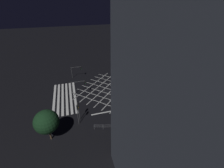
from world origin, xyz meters
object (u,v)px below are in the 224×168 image
object	(u,v)px
traffic_light_se_main	(78,108)
street_lamp_east	(141,48)
traffic_light_sw_cross	(77,69)
traffic_light_se_cross	(78,111)
traffic_light_ne_cross	(168,93)
traffic_light_median_south	(79,85)
street_lamp_west	(152,53)
street_tree_far	(137,52)
street_tree_near	(46,122)
waiting_car	(144,114)
traffic_light_nw_main	(133,63)
traffic_light_nw_cross	(132,62)
traffic_light_ne_main	(165,95)

from	to	relation	value
traffic_light_se_main	street_lamp_east	world-z (taller)	street_lamp_east
traffic_light_sw_cross	traffic_light_se_cross	bearing A→B (deg)	-94.25
traffic_light_ne_cross	traffic_light_median_south	distance (m)	19.02
traffic_light_sw_cross	street_lamp_west	bearing A→B (deg)	-5.14
street_lamp_east	street_tree_far	distance (m)	2.45
traffic_light_se_cross	traffic_light_ne_cross	size ratio (longest dim) A/B	0.97
traffic_light_ne_cross	street_tree_near	distance (m)	22.88
traffic_light_sw_cross	waiting_car	bearing A→B (deg)	-62.00
traffic_light_nw_main	street_tree_near	bearing A→B (deg)	-49.59
traffic_light_se_cross	traffic_light_se_main	xyz separation A→B (m)	(-1.15, 0.19, -0.22)
traffic_light_se_main	waiting_car	xyz separation A→B (m)	(2.59, 11.79, -2.19)
traffic_light_ne_cross	traffic_light_sw_cross	xyz separation A→B (m)	(-17.95, -16.66, -0.62)
street_lamp_east	waiting_car	world-z (taller)	street_lamp_east
street_tree_near	street_tree_far	world-z (taller)	street_tree_far
traffic_light_se_cross	traffic_light_se_main	world-z (taller)	traffic_light_se_cross
traffic_light_se_main	traffic_light_sw_cross	distance (m)	17.40
traffic_light_nw_cross	waiting_car	distance (m)	20.06
traffic_light_se_cross	street_lamp_west	world-z (taller)	street_lamp_west
traffic_light_se_cross	street_tree_near	size ratio (longest dim) A/B	0.75
traffic_light_sw_cross	street_tree_far	bearing A→B (deg)	7.98
traffic_light_nw_main	street_tree_near	distance (m)	28.99
street_tree_far	waiting_car	distance (m)	24.42
street_lamp_east	street_lamp_west	size ratio (longest dim) A/B	1.02
traffic_light_nw_cross	street_tree_far	distance (m)	4.78
traffic_light_ne_main	traffic_light_ne_cross	xyz separation A→B (m)	(0.37, 0.25, 0.71)
traffic_light_sw_cross	street_tree_near	bearing A→B (deg)	-106.39
waiting_car	street_tree_near	bearing A→B (deg)	92.24
street_tree_near	street_tree_far	xyz separation A→B (m)	(-23.24, 24.90, 1.17)
street_tree_near	traffic_light_ne_cross	bearing A→B (deg)	96.65
traffic_light_ne_cross	street_tree_near	world-z (taller)	street_tree_near
traffic_light_nw_main	street_lamp_east	world-z (taller)	street_lamp_east
street_lamp_east	street_tree_near	distance (m)	36.31
traffic_light_se_cross	traffic_light_median_south	size ratio (longest dim) A/B	1.13
traffic_light_ne_main	traffic_light_sw_cross	bearing A→B (deg)	43.03
traffic_light_nw_main	street_lamp_east	xyz separation A→B (m)	(-5.44, 4.90, 2.56)
traffic_light_sw_cross	street_tree_near	xyz separation A→B (m)	(20.60, -6.06, 1.25)
waiting_car	street_lamp_east	bearing A→B (deg)	-23.61
traffic_light_nw_cross	street_lamp_west	size ratio (longest dim) A/B	0.57
street_lamp_west	waiting_car	world-z (taller)	street_lamp_west
street_lamp_west	traffic_light_sw_cross	bearing A→B (deg)	-95.14
traffic_light_median_south	traffic_light_ne_main	bearing A→B (deg)	-26.74
traffic_light_nw_cross	waiting_car	world-z (taller)	traffic_light_nw_cross
traffic_light_ne_main	street_lamp_west	size ratio (longest dim) A/B	0.44
traffic_light_se_main	traffic_light_se_cross	bearing A→B (deg)	170.82
street_lamp_east	street_lamp_west	distance (m)	5.59
traffic_light_ne_main	street_tree_far	distance (m)	20.52
traffic_light_ne_main	waiting_car	world-z (taller)	traffic_light_ne_main
traffic_light_sw_cross	street_tree_far	distance (m)	19.17
traffic_light_ne_main	traffic_light_median_south	xyz separation A→B (m)	(-8.38, -16.63, 0.39)
traffic_light_se_cross	street_lamp_west	distance (m)	28.33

